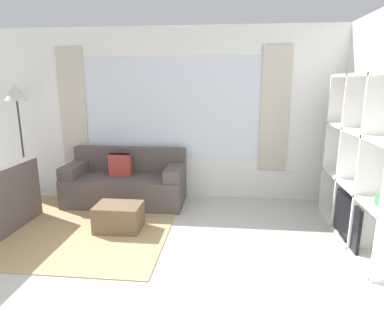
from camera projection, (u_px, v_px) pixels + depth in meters
name	position (u px, v px, depth m)	size (l,w,h in m)	color
ground_plane	(107.00, 324.00, 2.71)	(16.00, 16.00, 0.00)	beige
wall_back	(171.00, 115.00, 5.51)	(6.49, 0.11, 2.70)	white
area_rug	(64.00, 226.00, 4.54)	(2.82, 2.33, 0.01)	tan
shelving_unit	(365.00, 164.00, 3.96)	(0.34, 1.97, 1.97)	silver
couch_main	(126.00, 183.00, 5.39)	(1.82, 0.83, 0.84)	#564C47
ottoman	(119.00, 217.00, 4.40)	(0.58, 0.44, 0.35)	brown
floor_lamp	(17.00, 99.00, 5.40)	(0.36, 0.36, 1.84)	black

